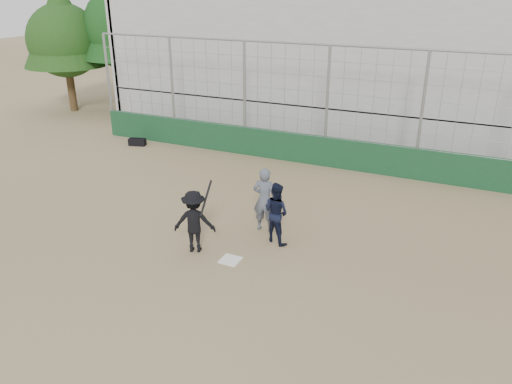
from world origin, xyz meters
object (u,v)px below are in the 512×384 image
at_px(batter_at_plate, 194,221).
at_px(equipment_bag, 137,142).
at_px(catcher_crouched, 276,222).
at_px(umpire, 265,203).

distance_m(batter_at_plate, equipment_bag, 8.74).
bearing_deg(batter_at_plate, equipment_bag, 135.80).
xyz_separation_m(batter_at_plate, equipment_bag, (-6.25, 6.08, -0.61)).
height_order(batter_at_plate, catcher_crouched, batter_at_plate).
height_order(batter_at_plate, equipment_bag, batter_at_plate).
bearing_deg(catcher_crouched, batter_at_plate, -142.86).
bearing_deg(batter_at_plate, umpire, 56.99).
xyz_separation_m(catcher_crouched, equipment_bag, (-7.80, 4.90, -0.38)).
distance_m(batter_at_plate, catcher_crouched, 1.96).
xyz_separation_m(batter_at_plate, umpire, (1.05, 1.62, 0.00)).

